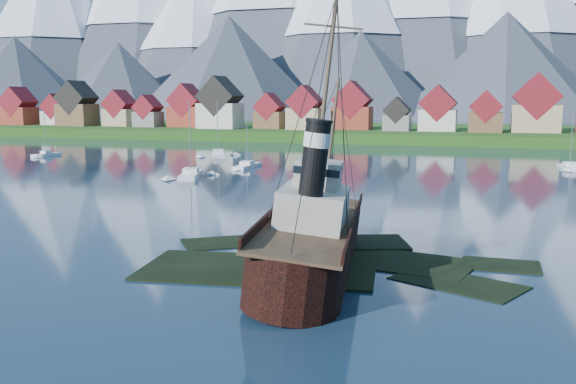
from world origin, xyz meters
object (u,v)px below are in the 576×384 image
(sailboat_c, at_px, (218,155))
(sailboat_e, at_px, (570,168))
(sailboat_b, at_px, (46,155))
(sailboat_a, at_px, (191,176))
(sailboat_f, at_px, (247,167))
(tugboat_wreck, at_px, (313,234))

(sailboat_c, distance_m, sailboat_e, 72.94)
(sailboat_b, bearing_deg, sailboat_e, 12.10)
(sailboat_a, height_order, sailboat_c, sailboat_a)
(sailboat_a, distance_m, sailboat_b, 54.33)
(sailboat_c, height_order, sailboat_f, sailboat_c)
(tugboat_wreck, xyz_separation_m, sailboat_f, (-30.93, 65.58, -2.49))
(sailboat_c, relative_size, sailboat_e, 1.20)
(sailboat_b, bearing_deg, sailboat_a, -19.22)
(tugboat_wreck, distance_m, sailboat_e, 86.02)
(sailboat_f, bearing_deg, sailboat_b, 171.74)
(tugboat_wreck, relative_size, sailboat_e, 2.46)
(tugboat_wreck, height_order, sailboat_a, tugboat_wreck)
(tugboat_wreck, xyz_separation_m, sailboat_a, (-34.57, 49.00, -2.43))
(tugboat_wreck, relative_size, sailboat_b, 2.53)
(tugboat_wreck, xyz_separation_m, sailboat_c, (-45.70, 85.59, -2.43))
(sailboat_e, bearing_deg, sailboat_b, 176.39)
(sailboat_b, distance_m, sailboat_e, 110.22)
(tugboat_wreck, distance_m, sailboat_f, 72.56)
(sailboat_a, xyz_separation_m, sailboat_f, (3.64, 16.58, -0.06))
(sailboat_b, distance_m, sailboat_f, 52.56)
(sailboat_c, bearing_deg, tugboat_wreck, -87.78)
(sailboat_b, bearing_deg, sailboat_f, -1.04)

